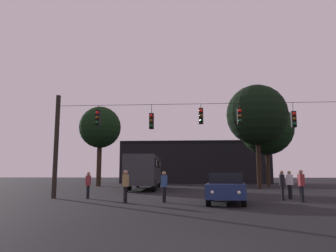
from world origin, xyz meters
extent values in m
plane|color=black|center=(0.00, 24.50, 0.00)|extent=(168.00, 168.00, 0.00)
cylinder|color=black|center=(-8.49, 12.97, 3.15)|extent=(0.28, 0.28, 6.31)
cylinder|color=black|center=(0.00, 12.97, 5.64)|extent=(16.97, 0.02, 0.02)
cylinder|color=black|center=(-5.92, 12.97, 5.48)|extent=(0.03, 0.03, 0.30)
cube|color=black|center=(-5.92, 12.97, 4.85)|extent=(0.26, 0.32, 0.95)
sphere|color=red|center=(-5.92, 12.79, 5.15)|extent=(0.20, 0.20, 0.20)
sphere|color=#5B3D0C|center=(-5.92, 12.79, 4.85)|extent=(0.20, 0.20, 0.20)
sphere|color=#0C4219|center=(-5.92, 12.79, 4.55)|extent=(0.20, 0.20, 0.20)
cylinder|color=black|center=(-2.61, 12.97, 5.36)|extent=(0.03, 0.03, 0.54)
cube|color=black|center=(-2.61, 12.97, 4.61)|extent=(0.26, 0.32, 0.95)
sphere|color=red|center=(-2.61, 12.79, 4.91)|extent=(0.20, 0.20, 0.20)
sphere|color=#5B3D0C|center=(-2.61, 12.79, 4.61)|extent=(0.20, 0.20, 0.20)
sphere|color=#0C4219|center=(-2.61, 12.79, 4.31)|extent=(0.20, 0.20, 0.20)
cylinder|color=black|center=(0.38, 12.97, 5.50)|extent=(0.03, 0.03, 0.26)
cube|color=black|center=(0.38, 12.97, 4.89)|extent=(0.26, 0.32, 0.95)
sphere|color=red|center=(0.38, 12.79, 5.19)|extent=(0.20, 0.20, 0.20)
sphere|color=#5B3D0C|center=(0.38, 12.79, 4.89)|extent=(0.20, 0.20, 0.20)
sphere|color=#0C4219|center=(0.38, 12.79, 4.59)|extent=(0.20, 0.20, 0.20)
cylinder|color=black|center=(2.66, 12.97, 5.48)|extent=(0.03, 0.03, 0.30)
cube|color=black|center=(2.66, 12.97, 4.85)|extent=(0.26, 0.32, 0.95)
sphere|color=red|center=(2.66, 12.79, 5.15)|extent=(0.20, 0.20, 0.20)
sphere|color=#5B3D0C|center=(2.66, 12.79, 4.85)|extent=(0.20, 0.20, 0.20)
sphere|color=#0C4219|center=(2.66, 12.79, 4.55)|extent=(0.20, 0.20, 0.20)
cylinder|color=black|center=(5.80, 12.97, 5.37)|extent=(0.03, 0.03, 0.53)
cube|color=black|center=(5.80, 12.97, 4.63)|extent=(0.26, 0.32, 0.95)
sphere|color=red|center=(5.80, 12.79, 4.93)|extent=(0.20, 0.20, 0.20)
sphere|color=#5B3D0C|center=(5.80, 12.79, 4.63)|extent=(0.20, 0.20, 0.20)
sphere|color=#0C4219|center=(5.80, 12.79, 4.33)|extent=(0.20, 0.20, 0.20)
cube|color=#2D2D33|center=(-4.61, 24.33, 1.75)|extent=(3.01, 11.11, 2.50)
cube|color=black|center=(-4.61, 24.33, 2.36)|extent=(3.02, 10.45, 0.70)
cylinder|color=black|center=(-5.91, 28.23, 0.50)|extent=(0.33, 1.01, 1.00)
cylinder|color=black|center=(-3.69, 28.34, 0.50)|extent=(0.33, 1.01, 1.00)
cylinder|color=black|center=(-5.62, 22.08, 0.50)|extent=(0.33, 1.01, 1.00)
cylinder|color=black|center=(-3.40, 22.19, 0.50)|extent=(0.33, 1.01, 1.00)
cylinder|color=black|center=(-5.52, 20.10, 0.50)|extent=(0.33, 1.01, 1.00)
cylinder|color=black|center=(-3.31, 20.21, 0.50)|extent=(0.33, 1.01, 1.00)
cube|color=beige|center=(-4.77, 27.63, 2.36)|extent=(2.59, 0.92, 0.56)
cube|color=beige|center=(-4.48, 21.58, 2.36)|extent=(2.59, 0.92, 0.56)
cube|color=navy|center=(1.50, 10.27, 0.66)|extent=(2.29, 4.48, 0.68)
cube|color=black|center=(1.52, 10.42, 1.26)|extent=(1.84, 2.49, 0.52)
cylinder|color=black|center=(2.12, 8.77, 0.32)|extent=(0.29, 0.66, 0.64)
cylinder|color=black|center=(0.55, 8.95, 0.32)|extent=(0.29, 0.66, 0.64)
cylinder|color=black|center=(2.45, 11.59, 0.32)|extent=(0.29, 0.66, 0.64)
cylinder|color=black|center=(0.88, 11.77, 0.32)|extent=(0.29, 0.66, 0.64)
sphere|color=white|center=(1.83, 8.12, 0.66)|extent=(0.18, 0.18, 0.18)
sphere|color=white|center=(0.68, 8.25, 0.66)|extent=(0.18, 0.18, 0.18)
cylinder|color=black|center=(4.76, 12.28, 0.41)|extent=(0.14, 0.14, 0.81)
cylinder|color=black|center=(4.75, 12.12, 0.41)|extent=(0.14, 0.14, 0.81)
cube|color=black|center=(4.75, 12.20, 1.11)|extent=(0.28, 0.38, 0.61)
sphere|color=#8C6B51|center=(4.75, 12.20, 1.53)|extent=(0.22, 0.22, 0.22)
cylinder|color=black|center=(5.47, 11.31, 0.41)|extent=(0.14, 0.14, 0.83)
cylinder|color=black|center=(5.48, 11.15, 0.41)|extent=(0.14, 0.14, 0.83)
cube|color=maroon|center=(5.48, 11.23, 1.14)|extent=(0.27, 0.38, 0.62)
sphere|color=#8C6B51|center=(5.48, 11.23, 1.56)|extent=(0.22, 0.22, 0.22)
cylinder|color=black|center=(-3.56, 10.28, 0.41)|extent=(0.14, 0.14, 0.81)
cylinder|color=black|center=(-3.58, 10.12, 0.41)|extent=(0.14, 0.14, 0.81)
cube|color=#997F4C|center=(-3.57, 10.20, 1.12)|extent=(0.28, 0.38, 0.61)
sphere|color=#8C6B51|center=(-3.57, 10.20, 1.53)|extent=(0.22, 0.22, 0.22)
cylinder|color=black|center=(-6.35, 12.89, 0.39)|extent=(0.14, 0.14, 0.78)
cylinder|color=black|center=(-6.34, 12.73, 0.39)|extent=(0.14, 0.14, 0.78)
cube|color=maroon|center=(-6.34, 12.81, 1.07)|extent=(0.26, 0.37, 0.58)
sphere|color=#8C6B51|center=(-6.34, 12.81, 1.46)|extent=(0.21, 0.21, 0.21)
cylinder|color=black|center=(5.48, 13.47, 0.40)|extent=(0.14, 0.14, 0.81)
cylinder|color=black|center=(5.53, 13.32, 0.40)|extent=(0.14, 0.14, 0.81)
cube|color=silver|center=(5.51, 13.40, 1.11)|extent=(0.33, 0.41, 0.61)
sphere|color=#8C6B51|center=(5.51, 13.40, 1.52)|extent=(0.22, 0.22, 0.22)
cylinder|color=black|center=(-1.62, 10.72, 0.39)|extent=(0.14, 0.14, 0.78)
cylinder|color=black|center=(-1.66, 10.57, 0.39)|extent=(0.14, 0.14, 0.78)
cube|color=#2D4C7F|center=(-1.64, 10.64, 1.08)|extent=(0.32, 0.41, 0.59)
sphere|color=#8C6B51|center=(-1.64, 10.64, 1.48)|extent=(0.21, 0.21, 0.21)
cube|color=black|center=(0.24, 45.35, 2.86)|extent=(22.03, 8.40, 5.73)
cube|color=black|center=(0.24, 45.35, 5.98)|extent=(22.03, 8.40, 0.50)
cylinder|color=black|center=(6.31, 26.14, 2.57)|extent=(0.44, 0.44, 5.13)
sphere|color=black|center=(6.31, 26.14, 7.24)|extent=(6.01, 6.01, 6.01)
cylinder|color=#2D2116|center=(-10.96, 31.11, 2.58)|extent=(0.55, 0.55, 5.16)
sphere|color=black|center=(-10.96, 31.11, 6.87)|extent=(4.87, 4.87, 4.87)
cylinder|color=#2D2116|center=(8.56, 32.28, 2.27)|extent=(0.45, 0.45, 4.55)
sphere|color=black|center=(8.56, 32.28, 6.75)|extent=(6.29, 6.29, 6.29)
camera|label=1|loc=(-0.20, -6.53, 1.49)|focal=35.10mm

